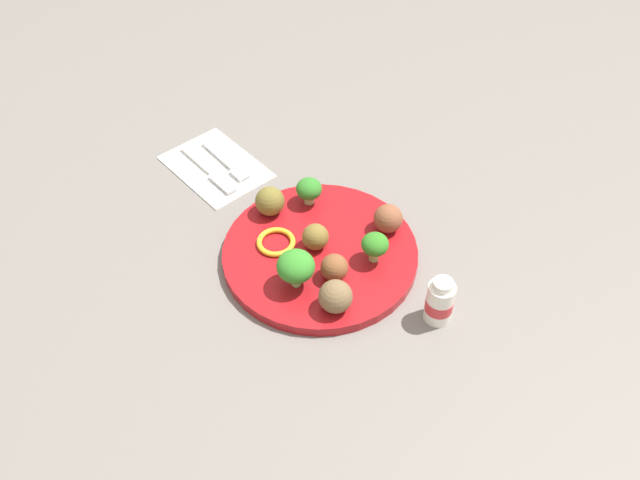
{
  "coord_description": "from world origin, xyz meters",
  "views": [
    {
      "loc": [
        0.47,
        -0.45,
        0.72
      ],
      "look_at": [
        0.0,
        0.0,
        0.04
      ],
      "focal_mm": 37.94,
      "sensor_mm": 36.0,
      "label": 1
    }
  ],
  "objects": [
    {
      "name": "knife",
      "position": [
        -0.26,
        -0.0,
        0.01
      ],
      "size": [
        0.15,
        0.02,
        0.01
      ],
      "color": "white",
      "rests_on": "napkin"
    },
    {
      "name": "ground_plane",
      "position": [
        0.0,
        0.0,
        0.0
      ],
      "size": [
        4.0,
        4.0,
        0.0
      ],
      "primitive_type": "plane",
      "color": "slate"
    },
    {
      "name": "meatball_back_right",
      "position": [
        -0.11,
        0.0,
        0.04
      ],
      "size": [
        0.04,
        0.04,
        0.04
      ],
      "primitive_type": "sphere",
      "color": "brown",
      "rests_on": "plate"
    },
    {
      "name": "broccoli_floret_front_right",
      "position": [
        0.02,
        -0.07,
        0.05
      ],
      "size": [
        0.05,
        0.05,
        0.06
      ],
      "color": "#8ECE73",
      "rests_on": "plate"
    },
    {
      "name": "meatball_near_rim",
      "position": [
        0.04,
        0.1,
        0.04
      ],
      "size": [
        0.04,
        0.04,
        0.04
      ],
      "primitive_type": "sphere",
      "color": "brown",
      "rests_on": "plate"
    },
    {
      "name": "broccoli_floret_front_left",
      "position": [
        -0.08,
        0.06,
        0.04
      ],
      "size": [
        0.04,
        0.04,
        0.04
      ],
      "color": "#A6BE7B",
      "rests_on": "plate"
    },
    {
      "name": "fork",
      "position": [
        -0.25,
        0.03,
        0.01
      ],
      "size": [
        0.12,
        0.03,
        0.01
      ],
      "color": "silver",
      "rests_on": "napkin"
    },
    {
      "name": "meatball_front_left",
      "position": [
        0.05,
        -0.02,
        0.04
      ],
      "size": [
        0.04,
        0.04,
        0.04
      ],
      "primitive_type": "sphere",
      "color": "brown",
      "rests_on": "plate"
    },
    {
      "name": "plate",
      "position": [
        0.0,
        0.0,
        0.01
      ],
      "size": [
        0.28,
        0.28,
        0.02
      ],
      "primitive_type": "cylinder",
      "color": "maroon",
      "rests_on": "ground_plane"
    },
    {
      "name": "meatball_center",
      "position": [
        0.09,
        -0.06,
        0.04
      ],
      "size": [
        0.05,
        0.05,
        0.05
      ],
      "primitive_type": "sphere",
      "color": "brown",
      "rests_on": "plate"
    },
    {
      "name": "pepper_ring_far_rim",
      "position": [
        -0.05,
        -0.04,
        0.02
      ],
      "size": [
        0.08,
        0.08,
        0.01
      ],
      "primitive_type": "torus",
      "rotation": [
        0.0,
        0.0,
        0.9
      ],
      "color": "gold",
      "rests_on": "plate"
    },
    {
      "name": "meatball_mid_right",
      "position": [
        -0.01,
        -0.0,
        0.04
      ],
      "size": [
        0.04,
        0.04,
        0.04
      ],
      "primitive_type": "sphere",
      "color": "brown",
      "rests_on": "plate"
    },
    {
      "name": "yogurt_bottle",
      "position": [
        0.19,
        0.04,
        0.03
      ],
      "size": [
        0.04,
        0.04,
        0.07
      ],
      "color": "white",
      "rests_on": "ground_plane"
    },
    {
      "name": "napkin",
      "position": [
        -0.26,
        0.01,
        0.0
      ],
      "size": [
        0.17,
        0.13,
        0.01
      ],
      "primitive_type": "cube",
      "rotation": [
        0.0,
        0.0,
        -0.04
      ],
      "color": "white",
      "rests_on": "ground_plane"
    },
    {
      "name": "broccoli_floret_mid_left",
      "position": [
        0.07,
        0.04,
        0.05
      ],
      "size": [
        0.04,
        0.04,
        0.05
      ],
      "color": "#98C26A",
      "rests_on": "plate"
    }
  ]
}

